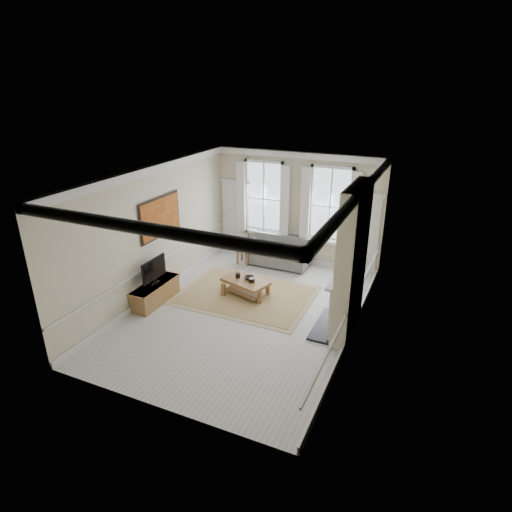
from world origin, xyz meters
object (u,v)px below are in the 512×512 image
at_px(coffee_table, 246,283).
at_px(side_table, 244,252).
at_px(sofa, 279,253).
at_px(tv_stand, 156,293).

bearing_deg(coffee_table, side_table, 132.26).
distance_m(side_table, coffee_table, 2.14).
bearing_deg(side_table, coffee_table, -63.64).
xyz_separation_m(sofa, tv_stand, (-2.01, -3.58, -0.10)).
relative_size(side_table, tv_stand, 0.36).
height_order(side_table, tv_stand, tv_stand).
xyz_separation_m(sofa, coffee_table, (-0.06, -2.30, 0.01)).
relative_size(sofa, tv_stand, 1.26).
xyz_separation_m(side_table, coffee_table, (0.95, -1.91, -0.02)).
height_order(side_table, coffee_table, side_table).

